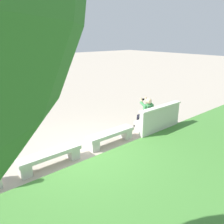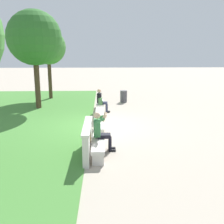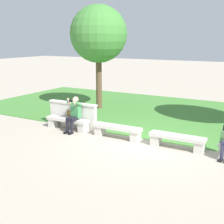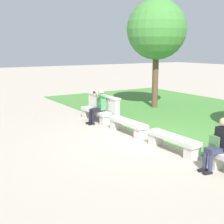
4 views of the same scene
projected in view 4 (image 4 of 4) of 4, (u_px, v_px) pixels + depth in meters
name	position (u px, v px, depth m)	size (l,w,h in m)	color
ground_plane	(148.00, 142.00, 9.58)	(80.00, 80.00, 0.00)	#B2A593
bench_main	(96.00, 114.00, 12.23)	(1.80, 0.40, 0.45)	beige
bench_near	(128.00, 125.00, 10.42)	(1.80, 0.40, 0.45)	beige
bench_mid	(173.00, 141.00, 8.61)	(1.80, 0.40, 0.45)	beige
backrest_wall_with_plaque	(103.00, 107.00, 12.37)	(2.19, 0.24, 1.01)	beige
person_photographer	(99.00, 104.00, 11.79)	(0.47, 0.72, 1.32)	black
person_distant	(219.00, 143.00, 7.19)	(0.48, 0.71, 1.26)	black
backpack	(216.00, 143.00, 7.32)	(0.28, 0.24, 0.43)	#4C7F47
tree_behind_wall	(157.00, 30.00, 14.29)	(2.75, 2.75, 5.03)	brown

